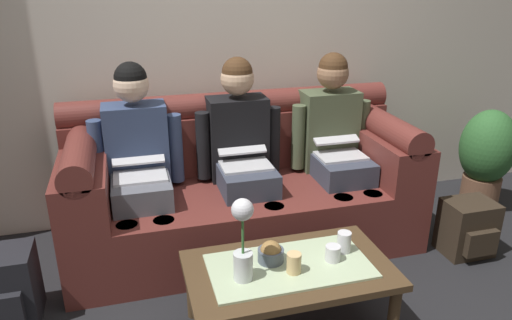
# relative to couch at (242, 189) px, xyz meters

# --- Properties ---
(back_wall_patterned) EXTENTS (6.00, 0.12, 2.90)m
(back_wall_patterned) POSITION_rel_couch_xyz_m (0.00, 0.53, 1.08)
(back_wall_patterned) COLOR beige
(back_wall_patterned) RESTS_ON ground_plane
(couch) EXTENTS (2.21, 0.88, 0.96)m
(couch) POSITION_rel_couch_xyz_m (0.00, 0.00, 0.00)
(couch) COLOR maroon
(couch) RESTS_ON ground_plane
(person_left) EXTENTS (0.56, 0.67, 1.22)m
(person_left) POSITION_rel_couch_xyz_m (-0.65, -0.00, 0.29)
(person_left) COLOR #595B66
(person_left) RESTS_ON ground_plane
(person_middle) EXTENTS (0.56, 0.67, 1.22)m
(person_middle) POSITION_rel_couch_xyz_m (0.00, -0.00, 0.29)
(person_middle) COLOR #383D4C
(person_middle) RESTS_ON ground_plane
(person_right) EXTENTS (0.56, 0.67, 1.22)m
(person_right) POSITION_rel_couch_xyz_m (0.65, -0.00, 0.29)
(person_right) COLOR #383D4C
(person_right) RESTS_ON ground_plane
(coffee_table) EXTENTS (1.00, 0.58, 0.39)m
(coffee_table) POSITION_rel_couch_xyz_m (0.00, -0.95, -0.04)
(coffee_table) COLOR #47331E
(coffee_table) RESTS_ON ground_plane
(flower_vase) EXTENTS (0.10, 0.10, 0.41)m
(flower_vase) POSITION_rel_couch_xyz_m (-0.24, -1.00, 0.22)
(flower_vase) COLOR silver
(flower_vase) RESTS_ON coffee_table
(snack_bowl) EXTENTS (0.13, 0.13, 0.11)m
(snack_bowl) POSITION_rel_couch_xyz_m (-0.08, -0.89, 0.06)
(snack_bowl) COLOR #4C5666
(snack_bowl) RESTS_ON coffee_table
(cup_near_left) EXTENTS (0.07, 0.07, 0.11)m
(cup_near_left) POSITION_rel_couch_xyz_m (0.30, -0.91, 0.07)
(cup_near_left) COLOR silver
(cup_near_left) RESTS_ON coffee_table
(cup_near_right) EXTENTS (0.07, 0.07, 0.10)m
(cup_near_right) POSITION_rel_couch_xyz_m (-0.00, -1.01, 0.07)
(cup_near_right) COLOR #DBB77A
(cup_near_right) RESTS_ON coffee_table
(cup_far_center) EXTENTS (0.07, 0.07, 0.08)m
(cup_far_center) POSITION_rel_couch_xyz_m (0.22, -0.97, 0.06)
(cup_far_center) COLOR silver
(cup_far_center) RESTS_ON coffee_table
(backpack_left) EXTENTS (0.33, 0.31, 0.40)m
(backpack_left) POSITION_rel_couch_xyz_m (-1.39, -0.49, -0.17)
(backpack_left) COLOR black
(backpack_left) RESTS_ON ground_plane
(backpack_right) EXTENTS (0.31, 0.29, 0.36)m
(backpack_right) POSITION_rel_couch_xyz_m (1.35, -0.56, -0.19)
(backpack_right) COLOR #2D2319
(backpack_right) RESTS_ON ground_plane
(potted_plant) EXTENTS (0.40, 0.40, 0.78)m
(potted_plant) POSITION_rel_couch_xyz_m (1.87, -0.04, 0.06)
(potted_plant) COLOR brown
(potted_plant) RESTS_ON ground_plane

